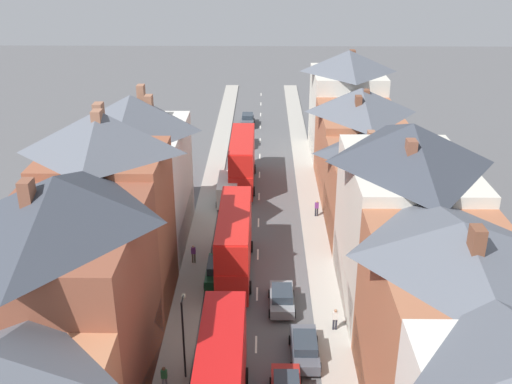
# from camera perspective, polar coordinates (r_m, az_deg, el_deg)

# --- Properties ---
(pavement_left) EXTENTS (2.20, 104.00, 0.14)m
(pavement_left) POSITION_cam_1_polar(r_m,az_deg,el_deg) (58.07, -4.78, -1.96)
(pavement_left) COLOR #A8A399
(pavement_left) RESTS_ON ground
(pavement_right) EXTENTS (2.20, 104.00, 0.14)m
(pavement_right) POSITION_cam_1_polar(r_m,az_deg,el_deg) (57.99, 5.31, -2.01)
(pavement_right) COLOR #A8A399
(pavement_right) RESTS_ON ground
(centre_line_dashes) EXTENTS (0.14, 97.80, 0.01)m
(centre_line_dashes) POSITION_cam_1_polar(r_m,az_deg,el_deg) (56.04, 0.24, -2.93)
(centre_line_dashes) COLOR silver
(centre_line_dashes) RESTS_ON ground
(terrace_row_left) EXTENTS (8.00, 49.83, 14.64)m
(terrace_row_left) POSITION_cam_1_polar(r_m,az_deg,el_deg) (35.34, -17.06, -9.33)
(terrace_row_left) COLOR #935138
(terrace_row_left) RESTS_ON ground
(terrace_row_right) EXTENTS (8.00, 73.77, 13.56)m
(terrace_row_right) POSITION_cam_1_polar(r_m,az_deg,el_deg) (42.77, 13.90, -3.68)
(terrace_row_right) COLOR silver
(terrace_row_right) RESTS_ON ground
(double_decker_bus_lead) EXTENTS (2.74, 10.80, 5.30)m
(double_decker_bus_lead) POSITION_cam_1_polar(r_m,az_deg,el_deg) (63.40, -1.32, 3.07)
(double_decker_bus_lead) COLOR red
(double_decker_bus_lead) RESTS_ON ground
(double_decker_bus_mid_street) EXTENTS (2.74, 10.80, 5.30)m
(double_decker_bus_mid_street) POSITION_cam_1_polar(r_m,az_deg,el_deg) (46.89, -2.07, -4.70)
(double_decker_bus_mid_street) COLOR red
(double_decker_bus_mid_street) RESTS_ON ground
(double_decker_bus_far_approaching) EXTENTS (2.74, 10.80, 5.30)m
(double_decker_bus_far_approaching) POSITION_cam_1_polar(r_m,az_deg,el_deg) (33.64, -3.39, -17.77)
(double_decker_bus_far_approaching) COLOR red
(double_decker_bus_far_approaching) RESTS_ON ground
(car_near_blue) EXTENTS (1.90, 3.86, 1.69)m
(car_near_blue) POSITION_cam_1_polar(r_m,az_deg,el_deg) (76.16, -0.97, 5.07)
(car_near_blue) COLOR silver
(car_near_blue) RESTS_ON ground
(car_near_silver) EXTENTS (1.90, 4.43, 1.69)m
(car_near_silver) POSITION_cam_1_polar(r_m,az_deg,el_deg) (46.96, -3.69, -7.45)
(car_near_silver) COLOR #144728
(car_near_silver) RESTS_ON ground
(car_mid_black) EXTENTS (1.90, 4.09, 1.60)m
(car_mid_black) POSITION_cam_1_polar(r_m,az_deg,el_deg) (43.73, 2.47, -10.06)
(car_mid_black) COLOR gray
(car_mid_black) RESTS_ON ground
(car_parked_left_b) EXTENTS (1.90, 4.32, 1.70)m
(car_parked_left_b) POSITION_cam_1_polar(r_m,az_deg,el_deg) (84.35, -0.80, 6.93)
(car_parked_left_b) COLOR #4C515B
(car_parked_left_b) RESTS_ON ground
(car_mid_white) EXTENTS (1.90, 4.31, 1.60)m
(car_mid_white) POSITION_cam_1_polar(r_m,az_deg,el_deg) (39.29, 4.66, -14.55)
(car_mid_white) COLOR #4C515B
(car_mid_white) RESTS_ON ground
(delivery_van) EXTENTS (2.20, 5.20, 2.41)m
(delivery_van) POSITION_cam_1_polar(r_m,az_deg,el_deg) (59.85, -2.69, 0.24)
(delivery_van) COLOR silver
(delivery_van) RESTS_ON ground
(pedestrian_mid_left) EXTENTS (0.36, 0.22, 1.61)m
(pedestrian_mid_left) POSITION_cam_1_polar(r_m,az_deg,el_deg) (37.12, -8.73, -17.01)
(pedestrian_mid_left) COLOR gray
(pedestrian_mid_left) RESTS_ON pavement_left
(pedestrian_mid_right) EXTENTS (0.36, 0.22, 1.61)m
(pedestrian_mid_right) POSITION_cam_1_polar(r_m,az_deg,el_deg) (41.63, 7.55, -11.84)
(pedestrian_mid_right) COLOR #23232D
(pedestrian_mid_right) RESTS_ON pavement_right
(pedestrian_far_left) EXTENTS (0.36, 0.22, 1.61)m
(pedestrian_far_left) POSITION_cam_1_polar(r_m,az_deg,el_deg) (49.12, -5.98, -5.79)
(pedestrian_far_left) COLOR brown
(pedestrian_far_left) RESTS_ON pavement_left
(pedestrian_far_right) EXTENTS (0.36, 0.22, 1.61)m
(pedestrian_far_right) POSITION_cam_1_polar(r_m,az_deg,el_deg) (56.92, 5.80, -1.47)
(pedestrian_far_right) COLOR #23232D
(pedestrian_far_right) RESTS_ON pavement_right
(street_lamp) EXTENTS (0.20, 1.12, 5.50)m
(street_lamp) POSITION_cam_1_polar(r_m,az_deg,el_deg) (36.53, -6.92, -13.22)
(street_lamp) COLOR black
(street_lamp) RESTS_ON ground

